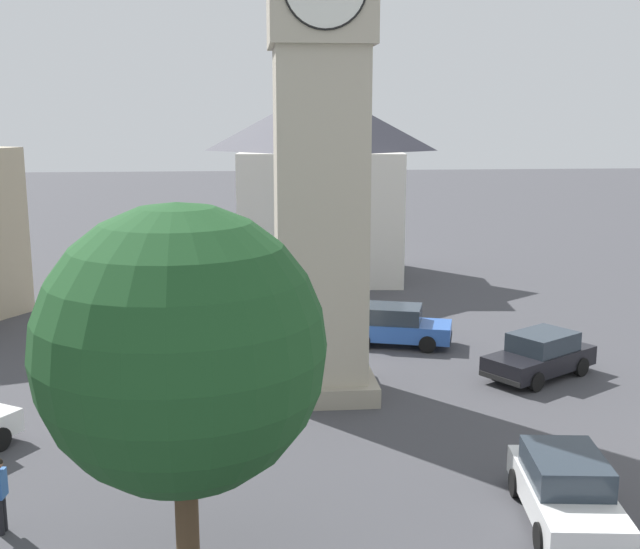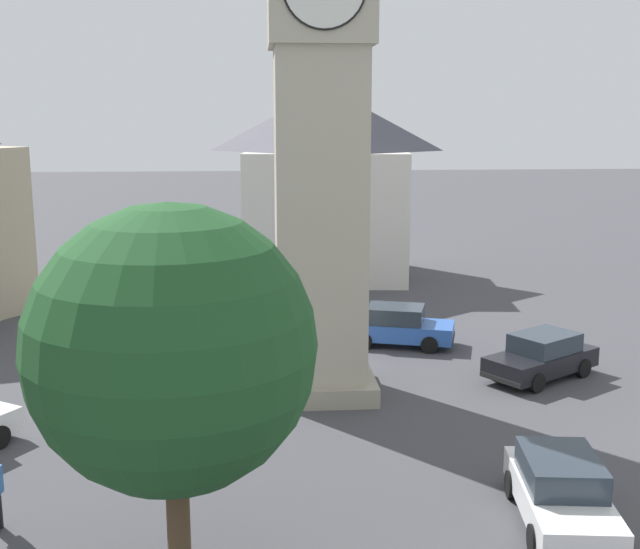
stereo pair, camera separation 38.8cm
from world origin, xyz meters
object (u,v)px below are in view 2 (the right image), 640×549
clock_tower (320,24)px  car_red_corner (561,491)px  car_white_side (398,326)px  tree (172,349)px  car_black_far (274,297)px  car_blue_kerb (542,356)px  building_corner_back (327,182)px

clock_tower → car_red_corner: 14.44m
car_white_side → tree: size_ratio=0.61×
car_black_far → tree: 21.07m
tree → clock_tower: bearing=71.4°
car_black_far → car_blue_kerb: bearing=-47.4°
car_blue_kerb → car_red_corner: size_ratio=1.02×
clock_tower → car_blue_kerb: (7.51, 0.75, -10.54)m
car_white_side → car_black_far: 7.08m
car_white_side → building_corner_back: bearing=96.7°
car_blue_kerb → car_white_side: size_ratio=0.99×
clock_tower → car_blue_kerb: size_ratio=4.42×
clock_tower → car_white_side: (3.39, 4.97, -10.54)m
car_white_side → clock_tower: bearing=-124.3°
clock_tower → building_corner_back: bearing=84.4°
car_white_side → car_black_far: (-4.66, 5.34, 0.00)m
clock_tower → car_red_corner: (4.52, -8.77, -10.54)m
clock_tower → car_red_corner: size_ratio=4.50×
car_blue_kerb → car_black_far: 12.98m
car_blue_kerb → tree: 16.04m
car_red_corner → building_corner_back: 27.73m
car_black_far → building_corner_back: bearing=69.5°
car_black_far → car_red_corner: bearing=-73.1°
car_black_far → tree: bearing=-96.1°
car_blue_kerb → car_red_corner: 9.98m
car_black_far → clock_tower: bearing=-83.0°
car_blue_kerb → tree: size_ratio=0.60×
clock_tower → building_corner_back: clock_tower is taller
car_black_far → building_corner_back: size_ratio=0.43×
clock_tower → car_black_far: size_ratio=4.52×
car_black_far → building_corner_back: building_corner_back is taller
car_blue_kerb → building_corner_back: building_corner_back is taller
car_blue_kerb → car_black_far: size_ratio=1.02×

